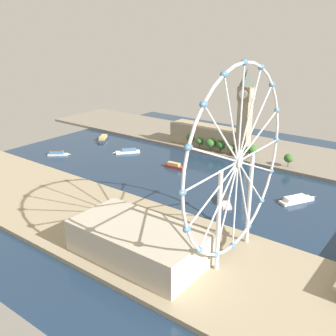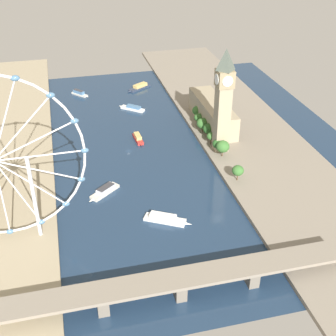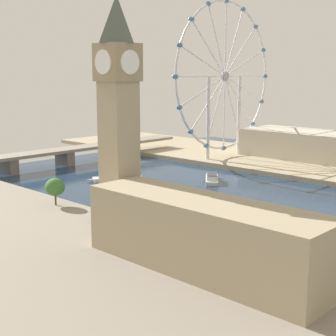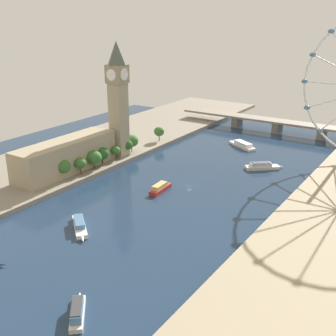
{
  "view_description": "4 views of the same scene",
  "coord_description": "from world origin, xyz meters",
  "px_view_note": "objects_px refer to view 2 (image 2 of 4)",
  "views": [
    {
      "loc": [
        269.02,
        187.96,
        128.06
      ],
      "look_at": [
        11.74,
        -7.31,
        9.06
      ],
      "focal_mm": 42.26,
      "sensor_mm": 36.0,
      "label": 1
    },
    {
      "loc": [
        48.33,
        336.69,
        189.44
      ],
      "look_at": [
        -19.44,
        61.37,
        16.59
      ],
      "focal_mm": 48.85,
      "sensor_mm": 36.0,
      "label": 2
    },
    {
      "loc": [
        -194.82,
        -120.08,
        61.32
      ],
      "look_at": [
        9.92,
        76.52,
        8.04
      ],
      "focal_mm": 53.88,
      "sensor_mm": 36.0,
      "label": 3
    },
    {
      "loc": [
        133.86,
        -230.37,
        108.43
      ],
      "look_at": [
        -10.55,
        -9.62,
        13.64
      ],
      "focal_mm": 46.71,
      "sensor_mm": 36.0,
      "label": 4
    }
  ],
  "objects_px": {
    "tour_boat_4": "(139,87)",
    "tour_boat_5": "(79,93)",
    "river_bridge": "(179,281)",
    "tour_boat_1": "(165,219)",
    "clock_tower": "(223,100)",
    "tour_boat_2": "(132,108)",
    "tour_boat_0": "(138,138)",
    "tour_boat_3": "(105,191)",
    "parliament_block": "(212,113)"
  },
  "relations": [
    {
      "from": "tour_boat_4",
      "to": "tour_boat_5",
      "type": "relative_size",
      "value": 1.46
    },
    {
      "from": "river_bridge",
      "to": "tour_boat_1",
      "type": "distance_m",
      "value": 64.4
    },
    {
      "from": "clock_tower",
      "to": "tour_boat_2",
      "type": "relative_size",
      "value": 3.43
    },
    {
      "from": "tour_boat_0",
      "to": "tour_boat_2",
      "type": "relative_size",
      "value": 0.93
    },
    {
      "from": "clock_tower",
      "to": "tour_boat_2",
      "type": "bearing_deg",
      "value": -61.34
    },
    {
      "from": "tour_boat_3",
      "to": "tour_boat_5",
      "type": "height_order",
      "value": "tour_boat_5"
    },
    {
      "from": "parliament_block",
      "to": "tour_boat_5",
      "type": "bearing_deg",
      "value": -43.13
    },
    {
      "from": "river_bridge",
      "to": "tour_boat_0",
      "type": "distance_m",
      "value": 181.59
    },
    {
      "from": "tour_boat_1",
      "to": "tour_boat_3",
      "type": "bearing_deg",
      "value": 159.1
    },
    {
      "from": "tour_boat_2",
      "to": "tour_boat_1",
      "type": "bearing_deg",
      "value": 126.93
    },
    {
      "from": "clock_tower",
      "to": "parliament_block",
      "type": "relative_size",
      "value": 1.07
    },
    {
      "from": "tour_boat_2",
      "to": "tour_boat_3",
      "type": "xyz_separation_m",
      "value": [
        45.54,
        141.35,
        0.13
      ]
    },
    {
      "from": "tour_boat_5",
      "to": "tour_boat_1",
      "type": "bearing_deg",
      "value": -30.92
    },
    {
      "from": "tour_boat_1",
      "to": "tour_boat_2",
      "type": "relative_size",
      "value": 1.23
    },
    {
      "from": "tour_boat_2",
      "to": "tour_boat_5",
      "type": "height_order",
      "value": "tour_boat_5"
    },
    {
      "from": "tour_boat_1",
      "to": "tour_boat_4",
      "type": "relative_size",
      "value": 1.04
    },
    {
      "from": "river_bridge",
      "to": "tour_boat_1",
      "type": "bearing_deg",
      "value": -96.75
    },
    {
      "from": "tour_boat_0",
      "to": "tour_boat_5",
      "type": "height_order",
      "value": "tour_boat_5"
    },
    {
      "from": "river_bridge",
      "to": "tour_boat_5",
      "type": "bearing_deg",
      "value": -84.14
    },
    {
      "from": "river_bridge",
      "to": "tour_boat_2",
      "type": "distance_m",
      "value": 248.22
    },
    {
      "from": "river_bridge",
      "to": "tour_boat_1",
      "type": "xyz_separation_m",
      "value": [
        -7.53,
        -63.6,
        -6.8
      ]
    },
    {
      "from": "river_bridge",
      "to": "tour_boat_5",
      "type": "distance_m",
      "value": 300.95
    },
    {
      "from": "river_bridge",
      "to": "tour_boat_3",
      "type": "height_order",
      "value": "river_bridge"
    },
    {
      "from": "tour_boat_2",
      "to": "tour_boat_4",
      "type": "xyz_separation_m",
      "value": [
        -17.58,
        -54.62,
        0.23
      ]
    },
    {
      "from": "tour_boat_5",
      "to": "tour_boat_0",
      "type": "bearing_deg",
      "value": -20.49
    },
    {
      "from": "tour_boat_0",
      "to": "tour_boat_5",
      "type": "relative_size",
      "value": 1.15
    },
    {
      "from": "tour_boat_2",
      "to": "tour_boat_0",
      "type": "bearing_deg",
      "value": 124.49
    },
    {
      "from": "river_bridge",
      "to": "tour_boat_4",
      "type": "bearing_deg",
      "value": -96.75
    },
    {
      "from": "tour_boat_1",
      "to": "tour_boat_3",
      "type": "height_order",
      "value": "tour_boat_3"
    },
    {
      "from": "tour_boat_2",
      "to": "clock_tower",
      "type": "bearing_deg",
      "value": 158.9
    },
    {
      "from": "tour_boat_0",
      "to": "tour_boat_3",
      "type": "xyz_separation_m",
      "value": [
        38.85,
        74.99,
        -0.09
      ]
    },
    {
      "from": "tour_boat_1",
      "to": "tour_boat_4",
      "type": "xyz_separation_m",
      "value": [
        -28.23,
        -238.48,
        0.18
      ]
    },
    {
      "from": "parliament_block",
      "to": "river_bridge",
      "type": "height_order",
      "value": "parliament_block"
    },
    {
      "from": "clock_tower",
      "to": "parliament_block",
      "type": "bearing_deg",
      "value": -100.44
    },
    {
      "from": "clock_tower",
      "to": "tour_boat_2",
      "type": "height_order",
      "value": "clock_tower"
    },
    {
      "from": "parliament_block",
      "to": "tour_boat_5",
      "type": "distance_m",
      "value": 157.03
    },
    {
      "from": "clock_tower",
      "to": "tour_boat_2",
      "type": "distance_m",
      "value": 126.43
    },
    {
      "from": "tour_boat_3",
      "to": "tour_boat_4",
      "type": "relative_size",
      "value": 0.85
    },
    {
      "from": "parliament_block",
      "to": "tour_boat_0",
      "type": "height_order",
      "value": "parliament_block"
    },
    {
      "from": "tour_boat_5",
      "to": "river_bridge",
      "type": "bearing_deg",
      "value": -34.28
    },
    {
      "from": "clock_tower",
      "to": "tour_boat_3",
      "type": "relative_size",
      "value": 3.42
    },
    {
      "from": "tour_boat_4",
      "to": "tour_boat_2",
      "type": "bearing_deg",
      "value": 39.28
    },
    {
      "from": "tour_boat_3",
      "to": "tour_boat_5",
      "type": "relative_size",
      "value": 1.23
    },
    {
      "from": "tour_boat_5",
      "to": "clock_tower",
      "type": "bearing_deg",
      "value": -5.97
    },
    {
      "from": "clock_tower",
      "to": "tour_boat_4",
      "type": "relative_size",
      "value": 2.9
    },
    {
      "from": "tour_boat_1",
      "to": "tour_boat_4",
      "type": "bearing_deg",
      "value": 112.97
    },
    {
      "from": "tour_boat_4",
      "to": "tour_boat_3",
      "type": "bearing_deg",
      "value": 39.27
    },
    {
      "from": "tour_boat_1",
      "to": "tour_boat_5",
      "type": "bearing_deg",
      "value": 128.94
    },
    {
      "from": "river_bridge",
      "to": "tour_boat_4",
      "type": "distance_m",
      "value": 304.26
    },
    {
      "from": "tour_boat_1",
      "to": "tour_boat_2",
      "type": "distance_m",
      "value": 184.17
    }
  ]
}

